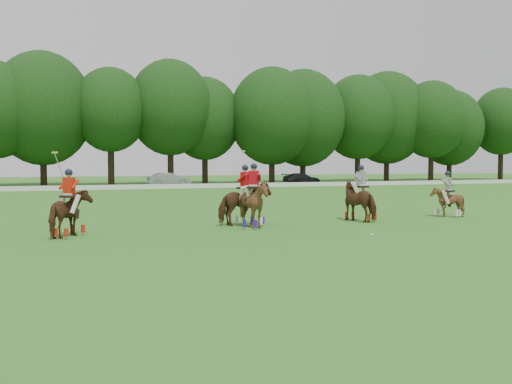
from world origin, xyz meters
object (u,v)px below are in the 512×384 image
object	(u,v)px
car_mid	(169,180)
polo_red_a	(69,212)
polo_red_c	(254,204)
polo_red_b	(245,204)
polo_ball	(372,235)
car_right	(302,179)
polo_stripe_b	(447,201)
polo_stripe_a	(361,201)

from	to	relation	value
car_mid	polo_red_a	xyz separation A→B (m)	(-11.51, -38.37, 0.10)
car_mid	polo_red_c	world-z (taller)	polo_red_c
polo_red_b	polo_ball	world-z (taller)	polo_red_b
car_mid	polo_ball	xyz separation A→B (m)	(-1.77, -41.79, -0.69)
car_mid	car_right	distance (m)	15.28
polo_red_a	polo_ball	distance (m)	10.35
polo_red_b	polo_stripe_b	bearing A→B (deg)	0.80
polo_stripe_b	car_mid	bearing A→B (deg)	97.98
car_right	polo_red_c	distance (m)	42.93
polo_red_c	polo_stripe_b	xyz separation A→B (m)	(9.89, 0.88, -0.17)
polo_red_c	car_right	bearing A→B (deg)	62.28
car_mid	polo_ball	world-z (taller)	car_mid
car_mid	polo_stripe_b	bearing A→B (deg)	-177.31
polo_red_a	polo_red_b	distance (m)	6.82
car_mid	polo_red_b	bearing A→B (deg)	167.39
car_right	car_mid	bearing A→B (deg)	86.49
car_right	polo_ball	world-z (taller)	car_right
polo_red_a	polo_stripe_b	distance (m)	16.76
polo_stripe_a	polo_stripe_b	bearing A→B (deg)	2.58
car_mid	car_right	size ratio (longest dim) A/B	0.99
car_mid	polo_stripe_b	world-z (taller)	polo_stripe_b
polo_stripe_a	polo_ball	xyz separation A→B (m)	(-2.25, -4.46, -0.84)
polo_red_c	polo_ball	size ratio (longest dim) A/B	27.67
polo_red_a	polo_stripe_a	world-z (taller)	polo_red_a
polo_red_b	polo_stripe_a	xyz separation A→B (m)	(5.26, -0.07, -0.01)
car_right	polo_stripe_a	distance (m)	40.16
polo_ball	car_mid	bearing A→B (deg)	87.57
car_right	polo_red_a	bearing A→B (deg)	141.57
polo_red_b	polo_stripe_a	distance (m)	5.26
car_mid	polo_red_a	world-z (taller)	polo_red_a
polo_stripe_a	polo_stripe_b	size ratio (longest dim) A/B	1.13
car_mid	polo_stripe_b	xyz separation A→B (m)	(5.20, -37.12, 0.02)
polo_stripe_a	polo_ball	world-z (taller)	polo_stripe_a
car_mid	polo_red_b	xyz separation A→B (m)	(-4.78, -37.26, 0.16)
polo_red_b	car_mid	bearing A→B (deg)	82.69
car_right	polo_red_c	bearing A→B (deg)	148.77
polo_red_a	polo_stripe_a	distance (m)	12.03
polo_ball	polo_stripe_a	bearing A→B (deg)	63.28
polo_stripe_b	polo_red_a	bearing A→B (deg)	-175.72
car_mid	polo_red_c	bearing A→B (deg)	167.67
polo_red_b	polo_stripe_a	world-z (taller)	polo_red_b
car_mid	polo_red_a	bearing A→B (deg)	158.01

